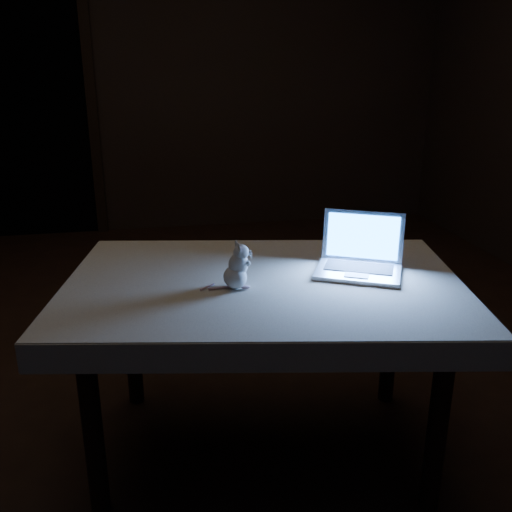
{
  "coord_description": "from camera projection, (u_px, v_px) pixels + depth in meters",
  "views": [
    {
      "loc": [
        -0.23,
        -2.29,
        1.38
      ],
      "look_at": [
        0.12,
        -0.49,
        0.74
      ],
      "focal_mm": 40.0,
      "sensor_mm": 36.0,
      "label": 1
    }
  ],
  "objects": [
    {
      "name": "back_wall",
      "position": [
        168.0,
        68.0,
        4.5
      ],
      "size": [
        4.5,
        0.04,
        2.6
      ],
      "primitive_type": "cube",
      "color": "black",
      "rests_on": "ground"
    },
    {
      "name": "laptop",
      "position": [
        360.0,
        247.0,
        1.94
      ],
      "size": [
        0.37,
        0.35,
        0.19
      ],
      "primitive_type": null,
      "rotation": [
        0.0,
        0.0,
        -0.46
      ],
      "color": "silver",
      "rests_on": "tablecloth"
    },
    {
      "name": "plush_mouse",
      "position": [
        235.0,
        265.0,
        1.83
      ],
      "size": [
        0.15,
        0.15,
        0.15
      ],
      "primitive_type": null,
      "rotation": [
        0.0,
        0.0,
        -0.36
      ],
      "color": "silver",
      "rests_on": "tablecloth"
    },
    {
      "name": "table",
      "position": [
        263.0,
        368.0,
        2.03
      ],
      "size": [
        1.36,
        1.01,
        0.66
      ],
      "primitive_type": null,
      "rotation": [
        0.0,
        0.0,
        -0.18
      ],
      "color": "black",
      "rests_on": "floor"
    },
    {
      "name": "tablecloth",
      "position": [
        257.0,
        293.0,
        1.93
      ],
      "size": [
        1.58,
        1.36,
        0.09
      ],
      "primitive_type": null,
      "rotation": [
        0.0,
        0.0,
        -0.44
      ],
      "color": "beige",
      "rests_on": "table"
    },
    {
      "name": "floor",
      "position": [
        209.0,
        376.0,
        2.61
      ],
      "size": [
        5.0,
        5.0,
        0.0
      ],
      "primitive_type": "plane",
      "color": "black",
      "rests_on": "ground"
    },
    {
      "name": "doorway",
      "position": [
        26.0,
        101.0,
        4.38
      ],
      "size": [
        1.06,
        0.36,
        2.13
      ],
      "primitive_type": null,
      "color": "black",
      "rests_on": "back_wall"
    }
  ]
}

